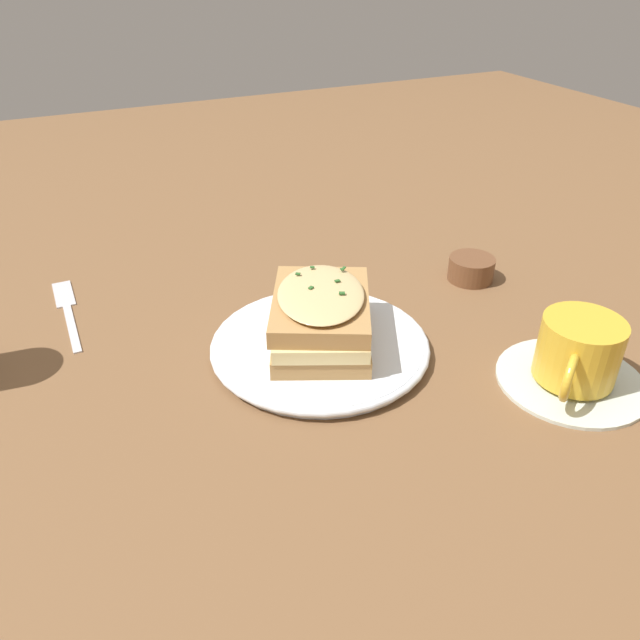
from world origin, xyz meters
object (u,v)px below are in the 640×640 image
at_px(dinner_plate, 320,346).
at_px(sandwich, 320,316).
at_px(condiment_pot, 471,269).
at_px(teacup_with_saucer, 576,358).
at_px(fork, 66,305).

bearing_deg(dinner_plate, sandwich, 41.54).
relative_size(dinner_plate, condiment_pot, 4.00).
height_order(dinner_plate, condiment_pot, condiment_pot).
bearing_deg(condiment_pot, teacup_with_saucer, -100.77).
height_order(sandwich, teacup_with_saucer, sandwich).
xyz_separation_m(dinner_plate, fork, (-0.23, 0.21, -0.01)).
bearing_deg(dinner_plate, teacup_with_saucer, -37.26).
xyz_separation_m(sandwich, condiment_pot, (0.24, 0.07, -0.03)).
height_order(dinner_plate, fork, dinner_plate).
xyz_separation_m(sandwich, teacup_with_saucer, (0.20, -0.15, -0.01)).
relative_size(fork, condiment_pot, 2.96).
bearing_deg(sandwich, condiment_pot, 15.14).
bearing_deg(sandwich, fork, 137.95).
bearing_deg(fork, sandwich, -42.21).
height_order(sandwich, fork, sandwich).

